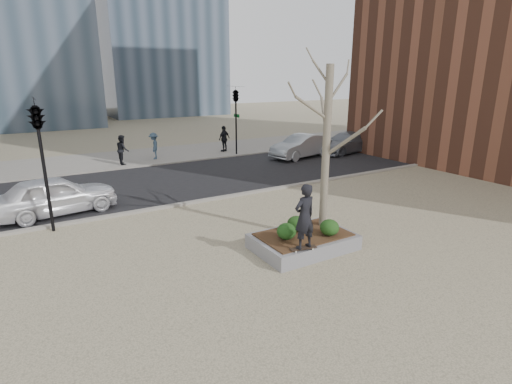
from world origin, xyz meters
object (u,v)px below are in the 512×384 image
skateboard (303,249)px  police_car (55,195)px  skateboarder (304,217)px  planter (303,242)px

skateboard → police_car: 9.95m
skateboard → skateboarder: (0.00, -0.00, 0.96)m
planter → skateboarder: (-0.68, -0.88, 1.23)m
police_car → planter: bearing=-148.0°
planter → skateboard: skateboard is taller
police_car → skateboard: bearing=-154.3°
skateboarder → skateboard: bearing=-80.4°
planter → skateboard: 1.14m
skateboard → skateboarder: bearing=-64.3°
planter → skateboard: (-0.68, -0.88, 0.26)m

